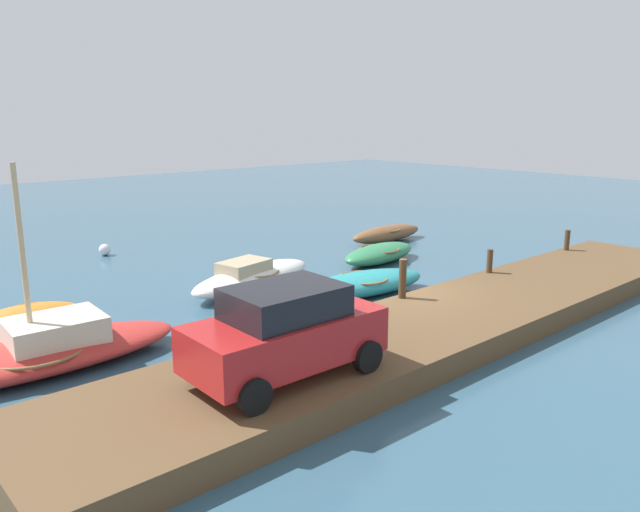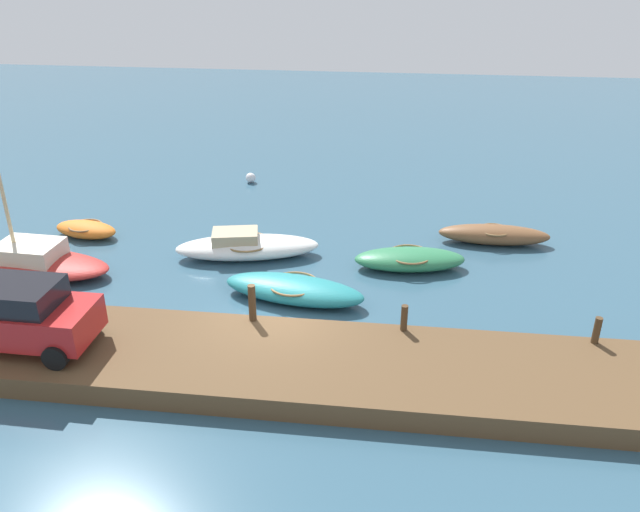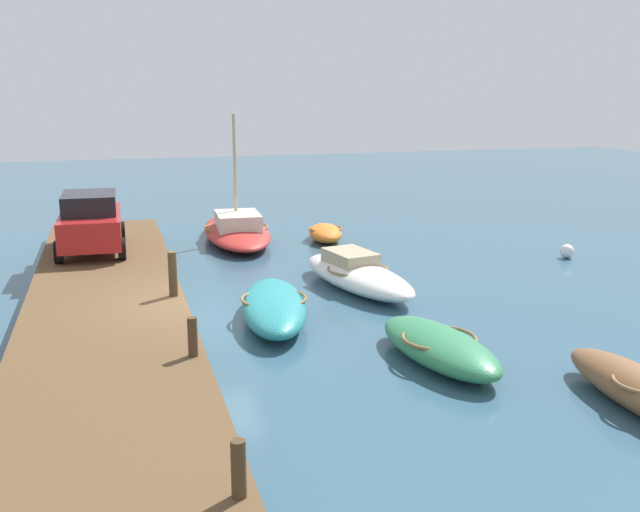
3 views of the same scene
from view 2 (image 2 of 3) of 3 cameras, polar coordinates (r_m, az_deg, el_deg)
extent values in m
plane|color=#33566B|center=(18.90, -4.28, -6.25)|extent=(84.00, 84.00, 0.00)
cube|color=brown|center=(16.93, -5.77, -9.34)|extent=(22.27, 3.67, 0.59)
ellipsoid|color=#2D7A4C|center=(22.19, 7.91, -0.29)|extent=(3.92, 1.94, 0.68)
torus|color=olive|center=(22.11, 7.94, 0.14)|extent=(1.73, 1.73, 0.07)
ellipsoid|color=orange|center=(26.00, -19.96, 2.22)|extent=(2.67, 1.61, 0.58)
torus|color=olive|center=(25.94, -20.02, 2.55)|extent=(1.45, 1.45, 0.07)
ellipsoid|color=#B72D28|center=(24.00, -25.10, -0.59)|extent=(6.60, 2.58, 0.65)
torus|color=olive|center=(23.93, -25.17, -0.21)|extent=(2.46, 2.46, 0.07)
cube|color=beige|center=(23.52, -24.29, 0.37)|extent=(2.09, 1.59, 0.59)
cylinder|color=#C6B284|center=(23.19, -26.09, 4.31)|extent=(0.12, 0.12, 4.03)
ellipsoid|color=white|center=(22.93, -6.42, 0.78)|extent=(5.27, 2.62, 0.75)
torus|color=olive|center=(22.84, -6.45, 1.24)|extent=(2.02, 2.02, 0.07)
cube|color=tan|center=(22.77, -7.50, 1.72)|extent=(1.76, 1.35, 0.41)
ellipsoid|color=teal|center=(20.05, -2.32, -2.97)|extent=(4.68, 2.26, 0.73)
torus|color=olive|center=(19.95, -2.33, -2.47)|extent=(1.84, 1.84, 0.07)
ellipsoid|color=brown|center=(24.69, 15.11, 1.84)|extent=(4.05, 1.11, 0.71)
torus|color=olive|center=(24.61, 15.16, 2.25)|extent=(1.18, 1.18, 0.07)
cylinder|color=#47331E|center=(17.86, -6.01, -4.14)|extent=(0.21, 0.21, 1.08)
cylinder|color=#47331E|center=(17.55, 7.44, -5.44)|extent=(0.18, 0.18, 0.75)
cylinder|color=#47331E|center=(18.35, 23.25, -6.05)|extent=(0.19, 0.19, 0.75)
cube|color=#B21E1E|center=(18.27, -24.92, -5.13)|extent=(3.84, 1.81, 0.88)
cube|color=black|center=(17.94, -25.35, -3.11)|extent=(2.16, 1.57, 0.59)
cylinder|color=black|center=(18.47, -19.78, -5.39)|extent=(0.64, 0.23, 0.64)
cylinder|color=black|center=(17.21, -22.33, -8.30)|extent=(0.64, 0.23, 0.64)
sphere|color=silver|center=(30.41, -6.14, 6.88)|extent=(0.46, 0.46, 0.46)
camera|label=1|loc=(17.36, -63.85, -4.19)|focal=34.74mm
camera|label=3|loc=(19.71, 49.54, 3.41)|focal=40.90mm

